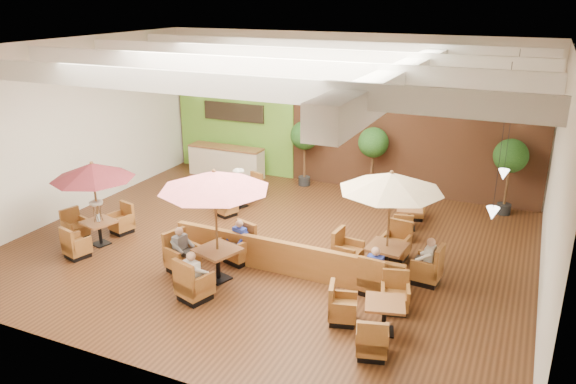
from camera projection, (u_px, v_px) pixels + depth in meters
The scene contains 17 objects.
room at pixel (297, 112), 15.66m from camera, with size 14.04×14.00×5.52m.
service_counter at pixel (226, 161), 21.82m from camera, with size 3.00×0.75×1.18m.
booth_divider at pixel (283, 257), 14.24m from camera, with size 6.28×0.18×0.87m, color brown.
table_0 at pixel (93, 185), 15.45m from camera, with size 2.40×2.53×2.48m.
table_1 at pixel (212, 202), 13.40m from camera, with size 2.84×3.00×2.90m.
table_2 at pixel (390, 206), 13.66m from camera, with size 2.76×2.76×2.78m.
table_3 at pixel (234, 193), 18.79m from camera, with size 1.77×2.52×1.48m.
table_4 at pixel (372, 315), 11.87m from camera, with size 1.78×2.56×0.91m.
table_5 at pixel (409, 219), 16.97m from camera, with size 0.92×2.37×0.85m.
topiary_0 at pixel (305, 138), 20.34m from camera, with size 1.04×1.04×2.43m.
topiary_1 at pixel (373, 145), 19.35m from camera, with size 1.05×1.05×2.43m.
topiary_2 at pixel (510, 159), 17.61m from camera, with size 1.07×1.07×2.49m.
diner_0 at pixel (194, 270), 12.89m from camera, with size 0.43×0.38×0.78m.
diner_1 at pixel (239, 237), 14.73m from camera, with size 0.40×0.36×0.73m.
diner_2 at pixel (181, 245), 14.22m from camera, with size 0.33×0.39×0.76m.
diner_3 at pixel (376, 265), 13.17m from camera, with size 0.38×0.31×0.77m.
diner_4 at pixel (428, 256), 13.65m from camera, with size 0.31×0.38×0.75m.
Camera 1 is at (6.38, -13.02, 6.78)m, focal length 35.00 mm.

